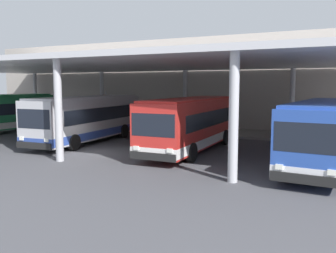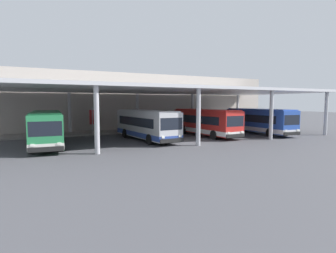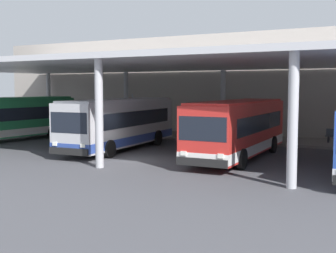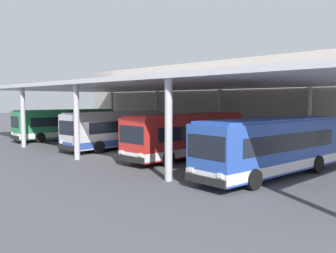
% 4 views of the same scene
% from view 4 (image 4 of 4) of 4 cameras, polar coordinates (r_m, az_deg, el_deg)
% --- Properties ---
extents(ground_plane, '(200.00, 200.00, 0.00)m').
position_cam_4_polar(ground_plane, '(27.49, -9.62, -4.58)').
color(ground_plane, '#47474C').
extents(platform_kerb, '(42.00, 4.50, 0.18)m').
position_cam_4_polar(platform_kerb, '(35.38, 6.32, -2.44)').
color(platform_kerb, gray).
rests_on(platform_kerb, ground).
extents(station_building_facade, '(48.00, 1.60, 8.24)m').
position_cam_4_polar(station_building_facade, '(37.70, 9.54, 4.08)').
color(station_building_facade, '#ADA399').
rests_on(station_building_facade, ground).
extents(canopy_shelter, '(40.00, 17.00, 5.55)m').
position_cam_4_polar(canopy_shelter, '(30.62, -1.16, 6.30)').
color(canopy_shelter, silver).
rests_on(canopy_shelter, ground).
extents(bus_nearest_bay, '(3.19, 10.67, 3.17)m').
position_cam_4_polar(bus_nearest_bay, '(39.70, -15.88, 0.42)').
color(bus_nearest_bay, '#28844C').
rests_on(bus_nearest_bay, ground).
extents(bus_second_bay, '(3.26, 10.68, 3.17)m').
position_cam_4_polar(bus_second_bay, '(31.49, -7.60, -0.41)').
color(bus_second_bay, '#B7B7BC').
rests_on(bus_second_bay, ground).
extents(bus_middle_bay, '(2.96, 10.60, 3.17)m').
position_cam_4_polar(bus_middle_bay, '(25.86, 3.04, -1.38)').
color(bus_middle_bay, red).
rests_on(bus_middle_bay, ground).
extents(bus_far_bay, '(3.10, 10.65, 3.17)m').
position_cam_4_polar(bus_far_bay, '(20.46, 15.99, -3.02)').
color(bus_far_bay, '#284CA8').
rests_on(bus_far_bay, ground).
extents(bench_waiting, '(1.80, 0.45, 0.92)m').
position_cam_4_polar(bench_waiting, '(30.43, 19.64, -2.66)').
color(bench_waiting, '#4C515B').
rests_on(bench_waiting, platform_kerb).
extents(banner_sign, '(0.70, 0.12, 3.20)m').
position_cam_4_polar(banner_sign, '(39.43, -2.14, 1.02)').
color(banner_sign, '#B2B2B7').
rests_on(banner_sign, platform_kerb).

